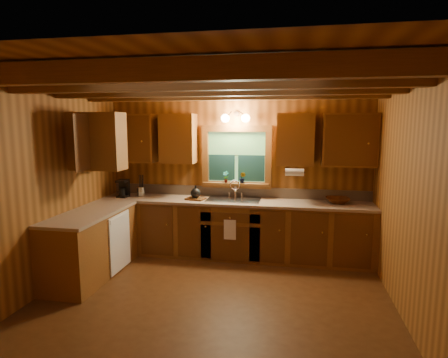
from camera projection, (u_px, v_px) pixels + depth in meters
name	position (u px, v px, depth m)	size (l,w,h in m)	color
room	(211.00, 194.00, 4.22)	(4.20, 4.20, 4.20)	#502D13
ceiling_beams	(210.00, 85.00, 4.05)	(4.20, 2.54, 0.18)	brown
base_cabinets	(198.00, 233.00, 5.69)	(4.20, 2.22, 0.86)	brown
countertop	(199.00, 204.00, 5.63)	(4.20, 2.24, 0.04)	tan
backsplash	(236.00, 192.00, 6.10)	(4.20, 0.02, 0.16)	#9D8269
dishwasher_panel	(120.00, 242.00, 5.28)	(0.02, 0.60, 0.80)	white
upper_cabinets	(195.00, 140.00, 5.63)	(4.19, 1.77, 0.78)	brown
window	(236.00, 158.00, 6.00)	(1.12, 0.08, 1.00)	brown
window_sill	(236.00, 184.00, 6.02)	(1.06, 0.14, 0.04)	brown
wall_sconce	(235.00, 118.00, 5.79)	(0.45, 0.21, 0.17)	black
paper_towel_roll	(295.00, 172.00, 5.53)	(0.11, 0.11, 0.27)	white
dish_towel	(230.00, 230.00, 5.57)	(0.18, 0.01, 0.30)	white
sink	(234.00, 203.00, 5.85)	(0.82, 0.48, 0.43)	silver
coffee_maker	(123.00, 188.00, 6.09)	(0.16, 0.20, 0.28)	black
utensil_crock	(141.00, 191.00, 6.13)	(0.13, 0.13, 0.36)	silver
cutting_board	(196.00, 199.00, 5.88)	(0.29, 0.20, 0.03)	#552F12
teakettle	(196.00, 193.00, 5.87)	(0.16, 0.16, 0.20)	black
wicker_basket	(338.00, 200.00, 5.61)	(0.35, 0.35, 0.09)	#48230C
potted_plant_left	(226.00, 177.00, 6.00)	(0.10, 0.07, 0.19)	#552F12
potted_plant_right	(243.00, 178.00, 5.95)	(0.10, 0.08, 0.18)	#552F12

